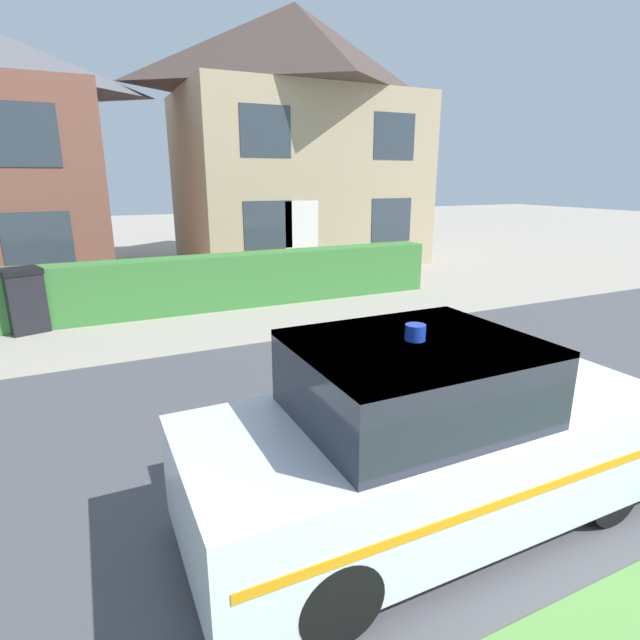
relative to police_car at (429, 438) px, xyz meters
name	(u,v)px	position (x,y,z in m)	size (l,w,h in m)	color
road_strip	(365,411)	(0.54, 1.90, -0.72)	(28.00, 5.99, 0.01)	#4C4C51
garden_hedge	(211,283)	(0.05, 7.59, -0.16)	(10.48, 0.67, 1.14)	#3D7F38
police_car	(429,438)	(0.00, 0.00, 0.00)	(4.00, 1.59, 1.68)	black
house_right	(296,136)	(4.34, 12.96, 3.28)	(7.62, 5.63, 7.85)	tan
wheelie_bin	(24,300)	(-3.39, 7.38, -0.14)	(0.79, 0.76, 1.17)	black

